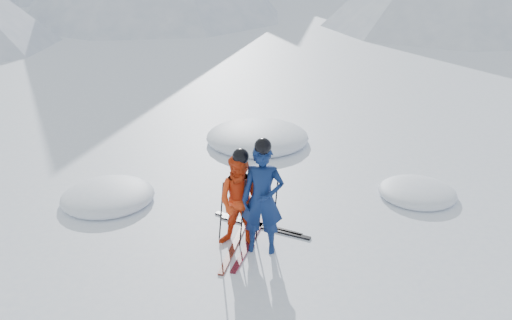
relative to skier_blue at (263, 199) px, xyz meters
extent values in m
plane|color=white|center=(1.63, 0.62, -0.91)|extent=(160.00, 160.00, 0.00)
imported|color=#0D2152|center=(0.00, 0.00, 0.00)|extent=(0.76, 0.60, 1.82)
imported|color=red|center=(-0.32, 0.17, -0.11)|extent=(0.95, 0.86, 1.60)
cylinder|color=black|center=(-0.30, 0.15, -0.30)|extent=(0.12, 0.09, 1.21)
cylinder|color=black|center=(0.25, 0.25, -0.30)|extent=(0.12, 0.07, 1.21)
cylinder|color=black|center=(-0.62, 0.42, -0.37)|extent=(0.11, 0.09, 1.06)
cylinder|color=black|center=(-0.02, 0.32, -0.37)|extent=(0.11, 0.08, 1.07)
cube|color=black|center=(-0.44, 0.17, -0.89)|extent=(0.69, 1.62, 0.03)
cube|color=black|center=(-0.20, 0.17, -0.89)|extent=(0.79, 1.58, 0.03)
cube|color=black|center=(0.04, 0.82, -0.89)|extent=(1.42, 1.09, 0.03)
cube|color=black|center=(0.14, 0.67, -0.89)|extent=(1.45, 1.04, 0.03)
ellipsoid|color=white|center=(-2.64, 2.16, -0.91)|extent=(1.77, 1.77, 0.39)
ellipsoid|color=white|center=(3.29, 1.47, -0.91)|extent=(1.50, 1.50, 0.33)
ellipsoid|color=white|center=(0.66, 4.84, -0.91)|extent=(2.50, 2.50, 0.55)
camera|label=1|loc=(-1.22, -7.41, 3.84)|focal=38.00mm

